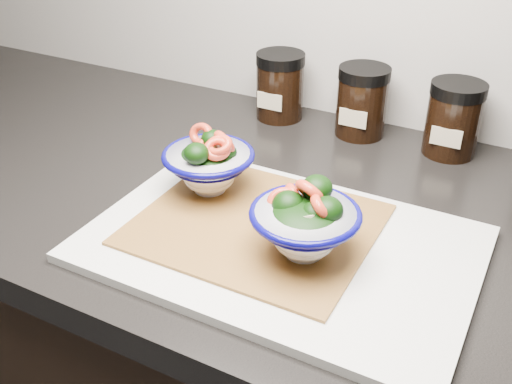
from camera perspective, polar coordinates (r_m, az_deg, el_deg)
The scene contains 8 objects.
countertop at distance 0.78m, azimuth 15.21°, elevation -5.24°, with size 3.50×0.60×0.04m, color black.
cutting_board at distance 0.71m, azimuth 2.35°, elevation -4.99°, with size 0.45×0.30×0.01m, color silver.
bamboo_mat at distance 0.73m, azimuth 0.00°, elevation -3.08°, with size 0.28×0.24×0.00m, color #A97032.
bowl_left at distance 0.78m, azimuth -4.49°, elevation 2.65°, with size 0.12×0.12×0.10m.
bowl_right at distance 0.66m, azimuth 4.70°, elevation -2.98°, with size 0.12×0.12×0.09m.
spice_jar_a at distance 1.03m, azimuth 2.29°, elevation 10.07°, with size 0.08×0.08×0.11m.
spice_jar_b at distance 0.98m, azimuth 10.06°, elevation 8.49°, with size 0.08×0.08×0.11m.
spice_jar_c at distance 0.95m, azimuth 18.30°, elevation 6.63°, with size 0.08×0.08×0.11m.
Camera 1 is at (0.10, 0.82, 1.33)m, focal length 42.00 mm.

